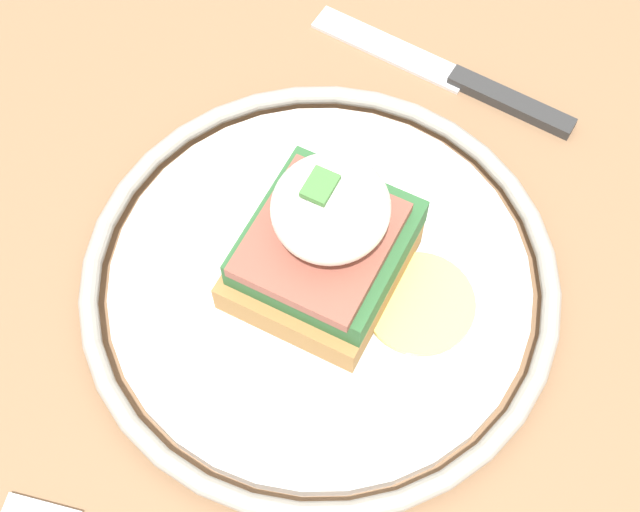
% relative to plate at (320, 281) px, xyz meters
% --- Properties ---
extents(dining_table, '(1.08, 0.77, 0.77)m').
position_rel_plate_xyz_m(dining_table, '(0.02, -0.01, -0.13)').
color(dining_table, '#846042').
rests_on(dining_table, ground_plane).
extents(plate, '(0.25, 0.25, 0.02)m').
position_rel_plate_xyz_m(plate, '(0.00, 0.00, 0.00)').
color(plate, white).
rests_on(plate, dining_table).
extents(sandwich, '(0.08, 0.12, 0.09)m').
position_rel_plate_xyz_m(sandwich, '(0.00, -0.00, 0.04)').
color(sandwich, '#9E703D').
rests_on(sandwich, plate).
extents(knife, '(0.03, 0.17, 0.01)m').
position_rel_plate_xyz_m(knife, '(0.16, -0.01, -0.01)').
color(knife, '#2D2D2D').
rests_on(knife, dining_table).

